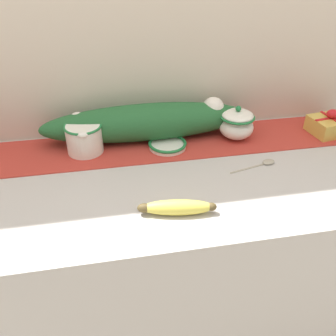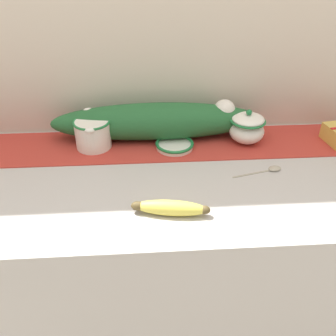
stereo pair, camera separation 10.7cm
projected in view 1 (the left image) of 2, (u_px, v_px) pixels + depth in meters
The scene contains 10 objects.
countertop at pixel (160, 275), 1.37m from camera, with size 1.60×0.63×0.87m, color #B7B2AD.
back_wall at pixel (140, 37), 1.22m from camera, with size 2.40×0.04×2.40m, color beige.
table_runner at pixel (149, 146), 1.28m from camera, with size 1.47×0.23×0.00m, color #B23328.
cream_pitcher at pixel (84, 137), 1.22m from camera, with size 0.12×0.14×0.10m.
sugar_bowl at pixel (237, 124), 1.30m from camera, with size 0.12×0.12×0.12m.
small_dish at pixel (167, 145), 1.27m from camera, with size 0.13×0.13×0.02m.
banana at pixel (177, 207), 0.97m from camera, with size 0.21×0.07×0.04m.
spoon at pixel (266, 163), 1.19m from camera, with size 0.16×0.06×0.01m.
gift_box at pixel (330, 125), 1.34m from camera, with size 0.15×0.13×0.09m.
poinsettia_garland at pixel (147, 121), 1.29m from camera, with size 0.72×0.14×0.13m.
Camera 1 is at (-0.14, -0.92, 1.51)m, focal length 40.00 mm.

